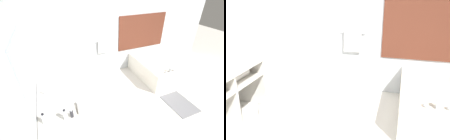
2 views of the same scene
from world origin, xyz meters
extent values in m
cube|color=silver|center=(0.00, 2.23, 1.35)|extent=(7.40, 0.06, 2.70)
cube|color=brown|center=(1.09, 2.19, 1.26)|extent=(1.70, 0.02, 1.10)
cylinder|color=silver|center=(-0.30, 2.16, 1.15)|extent=(0.50, 0.02, 0.02)
cube|color=silver|center=(-0.30, 2.15, 0.98)|extent=(0.32, 0.04, 0.40)
cylinder|color=white|center=(-1.89, 0.68, 0.79)|extent=(0.33, 0.33, 0.13)
cube|color=silver|center=(-1.89, 1.19, 0.40)|extent=(0.55, 0.04, 0.80)
cylinder|color=silver|center=(-1.85, 0.83, 0.65)|extent=(0.13, 0.42, 0.13)
cube|color=silver|center=(1.09, 1.39, 0.28)|extent=(0.91, 1.60, 0.56)
ellipsoid|color=white|center=(1.09, 1.39, 0.41)|extent=(0.66, 1.15, 0.30)
cube|color=silver|center=(1.09, 0.69, 0.62)|extent=(0.04, 0.07, 0.12)
sphere|color=silver|center=(0.95, 0.69, 0.59)|extent=(0.06, 0.06, 0.06)
sphere|color=silver|center=(1.23, 0.69, 0.59)|extent=(0.06, 0.06, 0.06)
cube|color=#B2B2B2|center=(-1.38, 0.82, 0.14)|extent=(0.22, 0.22, 0.28)
camera|label=1|loc=(-1.75, -1.85, 2.76)|focal=24.00mm
camera|label=2|loc=(0.59, -2.29, 2.11)|focal=40.00mm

